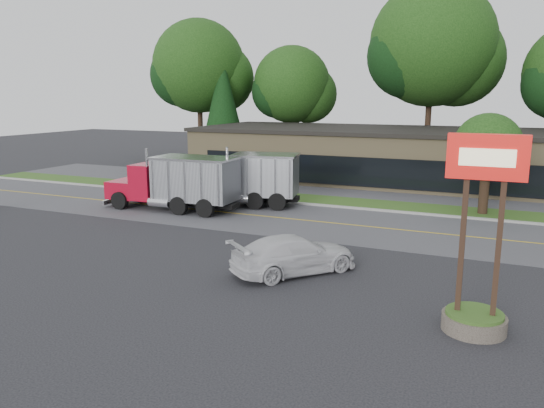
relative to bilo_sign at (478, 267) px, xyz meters
The scene contains 16 objects.
ground 10.98m from the bilo_sign, 166.61° to the left, with size 140.00×140.00×0.00m, color #35353A.
road 15.70m from the bilo_sign, 132.40° to the left, with size 60.00×8.00×0.02m, color #5D5D62.
center_line 15.70m from the bilo_sign, 132.40° to the left, with size 60.00×0.12×0.01m, color gold.
curb 19.00m from the bilo_sign, 123.77° to the left, with size 60.00×0.30×0.12m, color #9E9E99.
grass_verge 20.51m from the bilo_sign, 120.96° to the left, with size 60.00×3.40×0.03m, color #35591E.
far_parking 24.91m from the bilo_sign, 115.02° to the left, with size 60.00×7.00×0.02m, color #5D5D62.
strip_mall 29.74m from the bilo_sign, 106.61° to the left, with size 32.00×12.00×4.00m, color #99855E.
bilo_sign is the anchor object (origin of this frame).
tree_far_a 46.66m from the bilo_sign, 131.22° to the left, with size 10.56×9.94×15.07m.
tree_far_b 42.28m from the bilo_sign, 119.10° to the left, with size 8.49×7.99×12.11m.
tree_far_c 38.29m from the bilo_sign, 99.78° to the left, with size 12.22×11.50×17.44m.
evergreen_left 42.14m from the bilo_sign, 129.19° to the left, with size 4.93×4.93×11.21m.
tree_verge 17.65m from the bilo_sign, 91.42° to the left, with size 4.23×3.98×6.03m.
dump_truck_red 20.87m from the bilo_sign, 148.39° to the left, with size 8.69×2.92×3.36m.
dump_truck_blue 20.08m from the bilo_sign, 135.63° to the left, with size 7.22×3.91×3.36m.
rally_car 7.63m from the bilo_sign, 157.86° to the left, with size 2.13×5.23×1.52m, color silver.
Camera 1 is at (10.94, -18.71, 7.02)m, focal length 35.00 mm.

